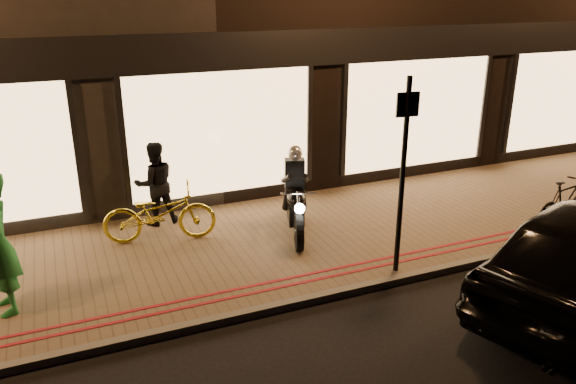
% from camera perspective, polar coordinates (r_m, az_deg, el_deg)
% --- Properties ---
extents(ground, '(90.00, 90.00, 0.00)m').
position_cam_1_polar(ground, '(8.14, 1.91, -11.54)').
color(ground, black).
rests_on(ground, ground).
extents(sidewalk, '(50.00, 4.00, 0.12)m').
position_cam_1_polar(sidewalk, '(9.74, -3.07, -5.53)').
color(sidewalk, brown).
rests_on(sidewalk, ground).
extents(kerb_stone, '(50.00, 0.14, 0.12)m').
position_cam_1_polar(kerb_stone, '(8.15, 1.76, -11.01)').
color(kerb_stone, '#59544C').
rests_on(kerb_stone, ground).
extents(red_kerb_lines, '(50.00, 0.26, 0.01)m').
position_cam_1_polar(red_kerb_lines, '(8.51, 0.34, -9.05)').
color(red_kerb_lines, maroon).
rests_on(red_kerb_lines, sidewalk).
extents(motorcycle, '(0.85, 1.88, 1.59)m').
position_cam_1_polar(motorcycle, '(9.85, 0.76, -0.90)').
color(motorcycle, black).
rests_on(motorcycle, sidewalk).
extents(sign_post, '(0.35, 0.09, 3.00)m').
position_cam_1_polar(sign_post, '(8.35, 11.62, 2.47)').
color(sign_post, black).
rests_on(sign_post, sidewalk).
extents(bicycle_gold, '(2.00, 1.04, 1.00)m').
position_cam_1_polar(bicycle_gold, '(9.86, -12.92, -2.14)').
color(bicycle_gold, gold).
rests_on(bicycle_gold, sidewalk).
extents(bicycle_dark, '(1.60, 0.68, 0.93)m').
position_cam_1_polar(bicycle_dark, '(11.30, 26.30, -1.07)').
color(bicycle_dark, black).
rests_on(bicycle_dark, sidewalk).
extents(person_dark, '(0.80, 0.64, 1.56)m').
position_cam_1_polar(person_dark, '(10.50, -13.35, 0.83)').
color(person_dark, black).
rests_on(person_dark, sidewalk).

